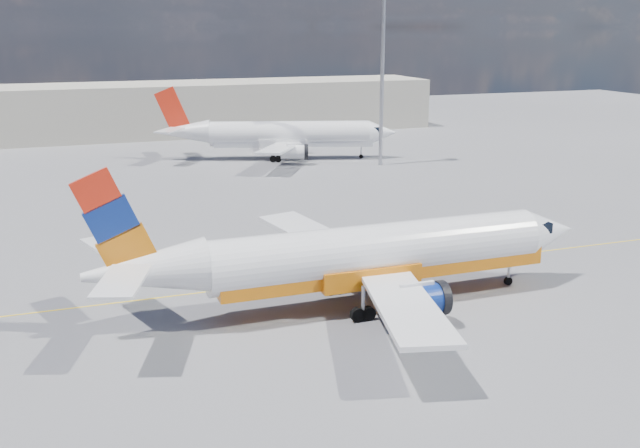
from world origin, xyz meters
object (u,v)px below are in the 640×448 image
object	(u,v)px
second_jet	(282,135)
gse_tug	(439,235)
main_jet	(362,255)
traffic_cone	(287,288)

from	to	relation	value
second_jet	gse_tug	world-z (taller)	second_jet
main_jet	second_jet	xyz separation A→B (m)	(9.84, 49.89, -0.10)
main_jet	second_jet	distance (m)	50.85
main_jet	second_jet	size ratio (longest dim) A/B	1.03
second_jet	traffic_cone	size ratio (longest dim) A/B	56.80
traffic_cone	second_jet	bearing A→B (deg)	73.69
main_jet	traffic_cone	size ratio (longest dim) A/B	58.46
second_jet	main_jet	bearing A→B (deg)	-84.72
main_jet	gse_tug	size ratio (longest dim) A/B	10.86
traffic_cone	gse_tug	bearing A→B (deg)	21.28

